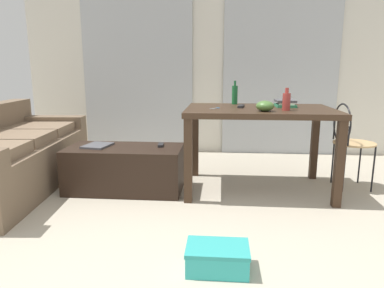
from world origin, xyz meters
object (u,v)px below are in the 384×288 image
(bottle_far, at_px, (286,101))
(bowl, at_px, (265,106))
(couch, at_px, (7,157))
(coffee_table, at_px, (125,169))
(tv_remote_on_table, at_px, (241,106))
(bottle_near, at_px, (235,95))
(scissors, at_px, (216,108))
(craft_table, at_px, (259,119))
(book_stack, at_px, (285,103))
(shoebox, at_px, (217,258))
(tv_remote_primary, at_px, (161,145))
(wire_chair, at_px, (348,136))
(magazine, at_px, (97,145))

(bottle_far, bearing_deg, bowl, -155.77)
(couch, height_order, bottle_far, bottle_far)
(coffee_table, bearing_deg, tv_remote_on_table, 8.53)
(couch, xyz_separation_m, bottle_near, (2.20, 0.54, 0.58))
(bowl, bearing_deg, scissors, 155.66)
(bowl, xyz_separation_m, tv_remote_on_table, (-0.19, 0.30, -0.03))
(bottle_near, bearing_deg, tv_remote_on_table, -80.92)
(coffee_table, distance_m, craft_table, 1.37)
(couch, bearing_deg, book_stack, 6.77)
(tv_remote_on_table, bearing_deg, shoebox, -85.75)
(bowl, bearing_deg, coffee_table, 174.25)
(tv_remote_primary, bearing_deg, book_stack, 2.67)
(wire_chair, height_order, book_stack, book_stack)
(coffee_table, height_order, bowl, bowl)
(bottle_far, distance_m, tv_remote_primary, 1.24)
(book_stack, bearing_deg, tv_remote_on_table, -167.41)
(couch, height_order, scissors, scissors)
(couch, height_order, bottle_near, bottle_near)
(coffee_table, relative_size, magazine, 3.97)
(magazine, bearing_deg, bowl, 5.28)
(bowl, bearing_deg, wire_chair, 24.33)
(bowl, height_order, shoebox, bowl)
(bottle_near, xyz_separation_m, scissors, (-0.18, -0.42, -0.10))
(bottle_far, xyz_separation_m, book_stack, (0.05, 0.30, -0.05))
(magazine, xyz_separation_m, shoebox, (1.18, -1.34, -0.36))
(scissors, distance_m, magazine, 1.19)
(bottle_near, bearing_deg, craft_table, -58.03)
(bowl, distance_m, tv_remote_primary, 1.06)
(craft_table, height_order, book_stack, book_stack)
(book_stack, distance_m, tv_remote_primary, 1.27)
(wire_chair, bearing_deg, couch, -174.55)
(bowl, bearing_deg, bottle_far, 24.23)
(wire_chair, height_order, magazine, wire_chair)
(bowl, distance_m, book_stack, 0.46)
(bowl, relative_size, tv_remote_on_table, 1.03)
(couch, height_order, bowl, bowl)
(craft_table, height_order, bottle_near, bottle_near)
(magazine, bearing_deg, tv_remote_primary, 16.92)
(wire_chair, height_order, scissors, wire_chair)
(wire_chair, distance_m, magazine, 2.43)
(craft_table, bearing_deg, wire_chair, 8.37)
(coffee_table, relative_size, scissors, 9.38)
(couch, distance_m, wire_chair, 3.32)
(book_stack, bearing_deg, shoebox, -111.34)
(tv_remote_primary, xyz_separation_m, magazine, (-0.60, -0.07, -0.00))
(wire_chair, bearing_deg, tv_remote_primary, -174.35)
(book_stack, bearing_deg, scissors, -163.30)
(bottle_near, relative_size, shoebox, 0.66)
(book_stack, xyz_separation_m, tv_remote_on_table, (-0.43, -0.10, -0.02))
(bowl, bearing_deg, tv_remote_on_table, 122.63)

